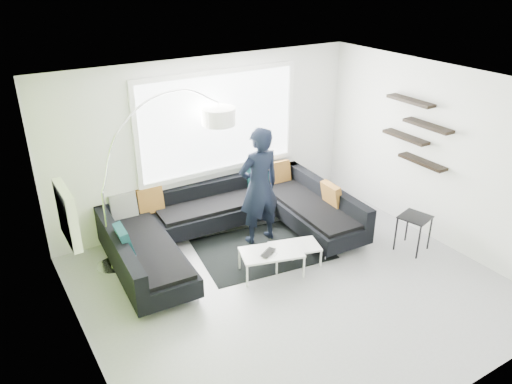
% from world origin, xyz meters
% --- Properties ---
extents(ground, '(5.50, 5.50, 0.00)m').
position_xyz_m(ground, '(0.00, 0.00, 0.00)').
color(ground, gray).
rests_on(ground, ground).
extents(room_shell, '(5.54, 5.04, 2.82)m').
position_xyz_m(room_shell, '(0.04, 0.21, 1.81)').
color(room_shell, white).
rests_on(room_shell, ground).
extents(sectional_sofa, '(3.89, 2.53, 0.81)m').
position_xyz_m(sectional_sofa, '(-0.18, 1.37, 0.36)').
color(sectional_sofa, black).
rests_on(sectional_sofa, ground).
extents(rug, '(2.16, 1.70, 0.01)m').
position_xyz_m(rug, '(0.16, 1.03, 0.01)').
color(rug, black).
rests_on(rug, ground).
extents(coffee_table, '(1.28, 0.95, 0.37)m').
position_xyz_m(coffee_table, '(0.13, 0.41, 0.19)').
color(coffee_table, silver).
rests_on(coffee_table, ground).
extents(arc_lamp, '(2.36, 0.90, 2.49)m').
position_xyz_m(arc_lamp, '(-2.02, 1.75, 1.24)').
color(arc_lamp, silver).
rests_on(arc_lamp, ground).
extents(side_table, '(0.53, 0.53, 0.58)m').
position_xyz_m(side_table, '(2.16, -0.21, 0.29)').
color(side_table, black).
rests_on(side_table, ground).
extents(person, '(0.70, 0.47, 1.92)m').
position_xyz_m(person, '(0.27, 1.30, 0.96)').
color(person, black).
rests_on(person, ground).
extents(laptop, '(0.45, 0.44, 0.02)m').
position_xyz_m(laptop, '(-0.13, 0.34, 0.38)').
color(laptop, black).
rests_on(laptop, coffee_table).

